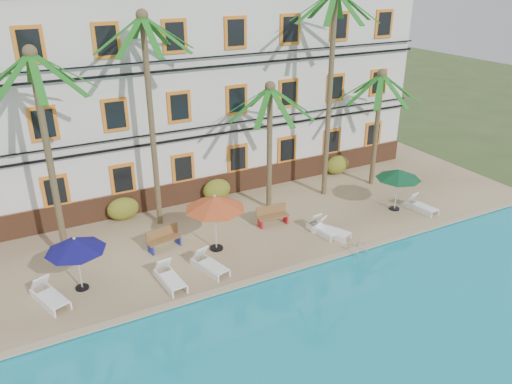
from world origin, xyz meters
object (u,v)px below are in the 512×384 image
pool_ladder (357,252)px  bench_left (163,238)px  umbrella_red (215,203)px  lounger_c (209,264)px  umbrella_green (399,174)px  lounger_a (49,296)px  bench_right (272,215)px  palm_b (149,97)px  lounger_e (331,230)px  palm_a (45,133)px  lounger_d (322,228)px  palm_d (331,71)px  umbrella_blue (75,245)px  lounger_b (170,277)px  palm_e (378,111)px  lounger_f (420,206)px  palm_c (270,128)px

pool_ladder → bench_left: bearing=150.1°
umbrella_red → lounger_c: bearing=-123.1°
umbrella_green → lounger_a: size_ratio=1.12×
bench_right → palm_b: bearing=150.7°
lounger_c → lounger_e: bearing=0.7°
palm_a → lounger_d: bearing=-15.0°
palm_a → palm_b: bearing=19.6°
umbrella_green → palm_d: bearing=122.3°
umbrella_blue → palm_a: bearing=95.0°
lounger_e → palm_b: bearing=143.3°
umbrella_green → lounger_a: bearing=-179.8°
umbrella_red → umbrella_green: umbrella_red is taller
lounger_a → lounger_c: lounger_a is taller
palm_d → lounger_b: size_ratio=5.59×
palm_e → lounger_e: 7.76m
lounger_c → lounger_f: bearing=0.5°
palm_c → lounger_b: bearing=-148.2°
umbrella_green → bench_right: umbrella_green is taller
umbrella_green → bench_right: 6.48m
lounger_d → lounger_e: 0.41m
lounger_a → pool_ladder: bearing=-11.0°
lounger_f → bench_left: 12.61m
bench_right → palm_c: bearing=66.2°
palm_c → bench_left: bearing=-166.8°
umbrella_green → lounger_e: bearing=-170.8°
palm_b → pool_ladder: 10.97m
lounger_a → palm_e: bearing=10.5°
umbrella_blue → lounger_f: 16.13m
palm_e → lounger_b: palm_e is taller
umbrella_blue → lounger_a: bearing=-163.6°
palm_b → lounger_e: palm_b is taller
palm_b → lounger_c: 7.49m
bench_left → palm_e: bearing=6.5°
lounger_e → bench_left: size_ratio=1.15×
pool_ladder → umbrella_green: bearing=29.6°
palm_a → lounger_f: bearing=-11.0°
palm_e → bench_right: bearing=-167.0°
palm_a → umbrella_red: 6.93m
pool_ladder → lounger_d: bearing=101.0°
umbrella_blue → bench_right: size_ratio=1.43×
lounger_b → lounger_d: lounger_b is taller
pool_ladder → palm_c: bearing=102.6°
palm_a → lounger_d: palm_a is taller
palm_a → lounger_d: 12.14m
palm_b → bench_left: size_ratio=6.08×
palm_a → palm_b: size_ratio=0.90×
palm_d → pool_ladder: (-2.17, -5.60, -6.45)m
palm_d → pool_ladder: bearing=-111.2°
palm_d → umbrella_green: size_ratio=4.69×
lounger_a → bench_left: bearing=20.4°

